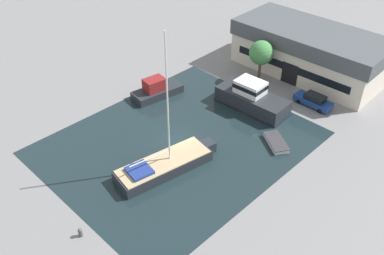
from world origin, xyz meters
TOP-DOWN VIEW (x-y plane):
  - ground_plane at (0.00, 0.00)m, footprint 440.00×440.00m
  - water_canal at (0.00, 0.00)m, footprint 22.81×27.74m
  - warehouse_building at (1.06, 23.99)m, footprint 20.88×9.93m
  - quay_tree_near_building at (-2.42, 17.56)m, footprint 3.26×3.26m
  - parked_car at (6.52, 16.93)m, footprint 4.81×1.78m
  - sailboat_moored at (2.24, -4.06)m, footprint 4.94×11.51m
  - motor_cruiser at (1.21, 11.29)m, footprint 9.32×4.01m
  - small_dinghy at (7.83, 7.33)m, footprint 4.08×3.45m
  - cabin_boat at (-9.10, 4.81)m, footprint 3.59×6.84m
  - mooring_bollard at (3.38, -14.96)m, footprint 0.39×0.39m

SIDE VIEW (x-z plane):
  - ground_plane at x=0.00m, z-range 0.00..0.00m
  - water_canal at x=0.00m, z-range 0.00..0.01m
  - small_dinghy at x=7.83m, z-range 0.01..0.53m
  - mooring_bollard at x=3.38m, z-range 0.03..0.90m
  - sailboat_moored at x=2.24m, z-range -6.80..8.22m
  - parked_car at x=6.52m, z-range 0.00..1.62m
  - cabin_boat at x=-9.10m, z-range -0.38..2.18m
  - motor_cruiser at x=1.21m, z-range -0.46..3.08m
  - warehouse_building at x=1.06m, z-range 0.04..6.33m
  - quay_tree_near_building at x=-2.42m, z-range 1.14..6.74m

